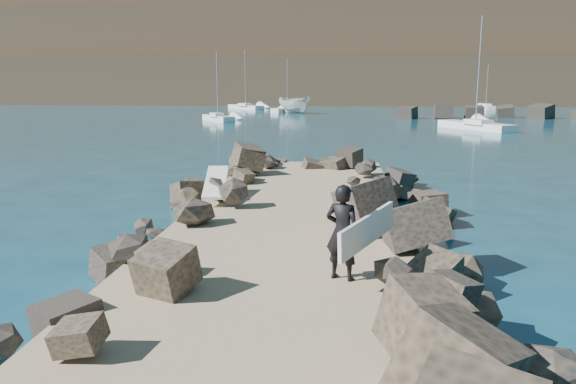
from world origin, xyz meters
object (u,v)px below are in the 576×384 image
Objects in this scene: surfboard_resting at (216,185)px; boat_imported at (294,105)px; sailboat_e at (246,107)px; surfer_with_board at (346,232)px.

boat_imported reaches higher than surfboard_resting.
boat_imported is 15.86m from sailboat_e.
boat_imported is 69.28m from surfer_with_board.
surfboard_resting is at bearing -80.94° from sailboat_e.
sailboat_e is at bearing 90.66° from surfboard_resting.
surfboard_resting is at bearing 119.98° from surfer_with_board.
surfboard_resting is 7.96m from surfer_with_board.
surfer_with_board reaches higher than surfboard_resting.
surfboard_resting is 0.27× the size of sailboat_e.
sailboat_e is (-9.14, 12.94, -0.85)m from boat_imported.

